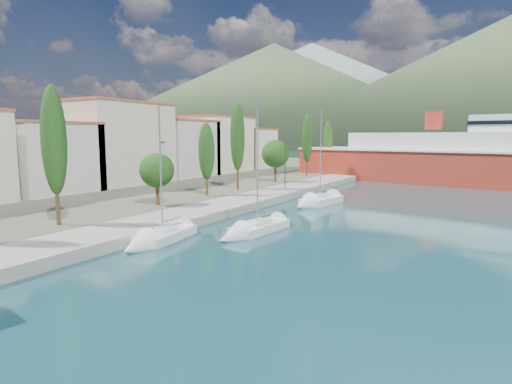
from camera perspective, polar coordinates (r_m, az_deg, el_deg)
The scene contains 10 objects.
ground at distance 132.08m, azimuth 23.70°, elevation 3.63°, with size 1400.00×1400.00×0.00m, color #17424A.
quay at distance 44.42m, azimuth -2.32°, elevation -1.49°, with size 5.00×88.00×0.80m, color gray.
land_strip at distance 77.74m, azimuth -22.48°, elevation 1.74°, with size 70.00×148.00×0.70m, color #565644.
town_buildings at distance 66.83m, azimuth -14.16°, elevation 5.73°, with size 9.20×69.20×11.30m.
tree_row at distance 53.02m, azimuth -2.55°, elevation 5.75°, with size 3.97×64.71×10.70m.
lamp_posts at distance 34.78m, azimuth -12.64°, elevation 1.98°, with size 0.15×45.75×6.06m.
sailboat_near at distance 29.76m, azimuth -13.84°, elevation -6.38°, with size 3.13×7.36×10.24m.
sailboat_mid at distance 31.61m, azimuth -1.38°, elevation -5.37°, with size 2.67×7.85×11.10m.
sailboat_far at distance 45.44m, azimuth 7.55°, elevation -1.45°, with size 3.52×7.94×11.27m.
ferry at distance 72.49m, azimuth 28.79°, elevation 3.60°, with size 61.00×22.73×11.86m.
Camera 1 is at (14.47, -11.08, 7.27)m, focal length 30.00 mm.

